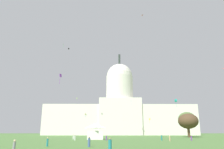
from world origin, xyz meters
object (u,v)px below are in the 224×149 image
at_px(person_denim_front_center, 89,142).
at_px(kite_violet_low, 60,76).
at_px(person_tan_front_left, 170,139).
at_px(kite_cyan_mid, 131,102).
at_px(person_white_mid_center, 73,137).
at_px(person_grey_near_tent, 14,147).
at_px(kite_blue_low, 96,116).
at_px(person_purple_edge_east, 106,138).
at_px(kite_lime_mid, 77,98).
at_px(kite_pink_high, 141,16).
at_px(person_teal_lawn_far_left, 47,142).
at_px(kite_green_high, 63,45).
at_px(kite_gold_low, 85,114).
at_px(capitol_building, 120,112).
at_px(kite_black_high, 69,49).
at_px(kite_yellow_low, 150,119).
at_px(person_white_mid_right, 75,138).
at_px(kite_magenta_low, 123,121).
at_px(event_tent, 96,131).
at_px(tree_east_mid, 187,119).
at_px(person_teal_near_tree_east, 162,138).
at_px(kite_turquoise_mid, 176,101).
at_px(tree_east_near, 188,121).
at_px(person_teal_back_right, 110,146).
at_px(person_purple_lawn_far_right, 191,138).

xyz_separation_m(person_denim_front_center, kite_violet_low, (-8.76, 12.62, 15.24)).
distance_m(person_tan_front_left, kite_cyan_mid, 89.50).
xyz_separation_m(person_white_mid_center, kite_violet_low, (0.60, -28.30, 15.27)).
distance_m(person_grey_near_tent, kite_blue_low, 116.98).
bearing_deg(person_purple_edge_east, kite_lime_mid, -21.31).
bearing_deg(person_white_mid_center, kite_pink_high, -84.35).
height_order(kite_lime_mid, kite_violet_low, kite_lime_mid).
relative_size(person_grey_near_tent, kite_blue_low, 1.44).
xyz_separation_m(person_teal_lawn_far_left, kite_cyan_mid, (26.70, 109.53, 22.49)).
relative_size(person_purple_edge_east, kite_lime_mid, 0.61).
relative_size(kite_green_high, kite_blue_low, 2.33).
relative_size(kite_gold_low, kite_green_high, 0.87).
bearing_deg(kite_violet_low, capitol_building, -116.67).
bearing_deg(kite_black_high, person_purple_edge_east, -26.15).
relative_size(person_white_mid_center, person_tan_front_left, 1.04).
distance_m(kite_yellow_low, kite_gold_low, 46.33).
height_order(person_white_mid_right, kite_magenta_low, kite_magenta_low).
bearing_deg(event_tent, person_white_mid_center, 162.55).
distance_m(person_purple_edge_east, kite_green_high, 75.55).
height_order(tree_east_mid, person_teal_near_tree_east, tree_east_mid).
relative_size(kite_turquoise_mid, kite_green_high, 1.58).
distance_m(person_white_mid_right, kite_green_high, 72.48).
bearing_deg(kite_cyan_mid, capitol_building, -80.38).
bearing_deg(capitol_building, kite_pink_high, -86.98).
relative_size(kite_cyan_mid, kite_pink_high, 2.60).
distance_m(person_purple_edge_east, kite_yellow_low, 80.98).
relative_size(tree_east_near, person_teal_lawn_far_left, 7.16).
bearing_deg(kite_black_high, person_white_mid_right, -34.22).
bearing_deg(kite_gold_low, kite_turquoise_mid, 100.57).
distance_m(tree_east_near, kite_yellow_low, 40.70).
height_order(person_tan_front_left, person_purple_edge_east, person_purple_edge_east).
height_order(person_white_mid_center, kite_pink_high, kite_pink_high).
distance_m(person_teal_lawn_far_left, kite_green_high, 94.16).
xyz_separation_m(person_teal_back_right, kite_black_high, (-27.15, 102.58, 55.12)).
relative_size(tree_east_near, tree_east_mid, 0.84).
distance_m(capitol_building, person_white_mid_center, 102.99).
bearing_deg(kite_blue_low, kite_green_high, 0.36).
distance_m(tree_east_mid, person_teal_lawn_far_left, 98.40).
height_order(event_tent, kite_green_high, kite_green_high).
xyz_separation_m(kite_lime_mid, kite_yellow_low, (51.22, -12.75, -16.02)).
height_order(person_white_mid_right, kite_blue_low, kite_blue_low).
xyz_separation_m(capitol_building, person_teal_back_right, (-8.78, -149.52, -17.63)).
distance_m(capitol_building, person_purple_edge_east, 111.30).
bearing_deg(kite_cyan_mid, person_purple_lawn_far_right, 93.51).
bearing_deg(person_tan_front_left, person_teal_back_right, -89.64).
bearing_deg(person_purple_lawn_far_right, kite_turquoise_mid, -28.14).
bearing_deg(kite_gold_low, person_teal_near_tree_east, 54.01).
distance_m(tree_east_near, kite_turquoise_mid, 12.22).
xyz_separation_m(tree_east_mid, kite_cyan_mid, (-28.51, 28.54, 13.86)).
xyz_separation_m(person_purple_lawn_far_right, person_white_mid_right, (-35.88, 2.73, -0.05)).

